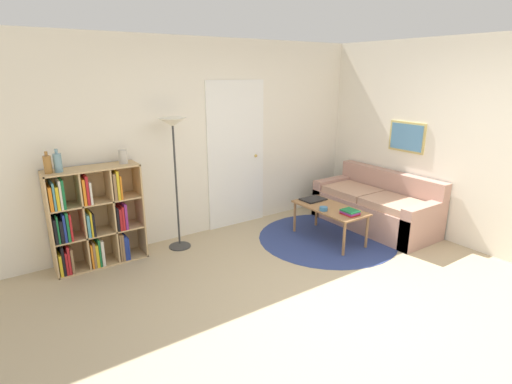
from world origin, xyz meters
TOP-DOWN VIEW (x-y plane):
  - ground_plane at (0.00, 0.00)m, footprint 14.00×14.00m
  - wall_back at (0.01, 2.60)m, footprint 7.60×0.11m
  - wall_right at (2.32, 1.29)m, footprint 0.08×5.57m
  - rug at (1.03, 1.40)m, footprint 1.86×1.86m
  - bookshelf at (-1.75, 2.39)m, footprint 1.01×0.34m
  - floor_lamp at (-0.75, 2.27)m, footprint 0.33×0.33m
  - couch at (1.94, 1.34)m, footprint 0.80×1.76m
  - coffee_table at (1.01, 1.36)m, footprint 0.49×1.02m
  - laptop at (1.03, 1.72)m, footprint 0.33×0.25m
  - bowl at (0.85, 1.31)m, footprint 0.11×0.11m
  - book_stack_on_table at (1.01, 1.01)m, footprint 0.17×0.20m
  - bottle_left at (-2.11, 2.36)m, footprint 0.08×0.08m
  - bottle_middle at (-2.02, 2.36)m, footprint 0.08×0.08m
  - vase_on_shelf at (-1.33, 2.38)m, footprint 0.10×0.10m

SIDE VIEW (x-z plane):
  - ground_plane at x=0.00m, z-range 0.00..0.00m
  - rug at x=1.03m, z-range 0.00..0.01m
  - couch at x=1.94m, z-range -0.11..0.67m
  - coffee_table at x=1.01m, z-range 0.18..0.64m
  - laptop at x=1.03m, z-range 0.46..0.48m
  - bowl at x=0.85m, z-range 0.46..0.51m
  - book_stack_on_table at x=1.01m, z-range 0.46..0.52m
  - bookshelf at x=-1.75m, z-range -0.03..1.13m
  - vase_on_shelf at x=-1.33m, z-range 1.16..1.32m
  - bottle_left at x=-2.11m, z-range 1.14..1.37m
  - bottle_middle at x=-2.02m, z-range 1.14..1.38m
  - wall_back at x=0.01m, z-range -0.01..2.59m
  - wall_right at x=2.32m, z-range 0.00..2.60m
  - floor_lamp at x=-0.75m, z-range 0.58..2.24m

